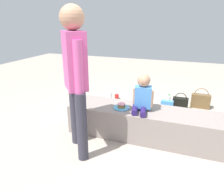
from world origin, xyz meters
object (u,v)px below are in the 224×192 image
object	(u,v)px
child_seated	(142,95)
cake_plate	(121,107)
gift_bag	(167,108)
handbag_black_leather	(180,104)
cake_box_white	(127,107)
handbag_brown_canvas	(200,101)
adult_standing	(75,70)
water_bottle_far_side	(169,100)
water_bottle_near_gift	(110,96)
party_cup_red	(117,97)

from	to	relation	value
child_seated	cake_plate	distance (m)	0.33
cake_plate	gift_bag	world-z (taller)	cake_plate
handbag_black_leather	cake_box_white	bearing A→B (deg)	-155.96
gift_bag	handbag_brown_canvas	world-z (taller)	handbag_brown_canvas
adult_standing	handbag_brown_canvas	world-z (taller)	adult_standing
cake_plate	gift_bag	distance (m)	1.01
child_seated	gift_bag	distance (m)	0.96
handbag_black_leather	water_bottle_far_side	bearing A→B (deg)	143.88
gift_bag	cake_box_white	world-z (taller)	gift_bag
cake_plate	water_bottle_near_gift	distance (m)	1.34
child_seated	water_bottle_near_gift	world-z (taller)	child_seated
cake_plate	water_bottle_far_side	xyz separation A→B (m)	(0.51, 1.34, -0.33)
cake_plate	water_bottle_near_gift	xyz separation A→B (m)	(-0.60, 1.16, -0.32)
water_bottle_far_side	party_cup_red	bearing A→B (deg)	-178.68
child_seated	water_bottle_far_side	bearing A→B (deg)	79.90
child_seated	water_bottle_near_gift	bearing A→B (deg)	127.23
water_bottle_far_side	party_cup_red	size ratio (longest dim) A/B	2.29
cake_plate	cake_box_white	bearing A→B (deg)	100.66
water_bottle_near_gift	handbag_brown_canvas	world-z (taller)	handbag_brown_canvas
water_bottle_far_side	handbag_black_leather	distance (m)	0.27
gift_bag	water_bottle_far_side	xyz separation A→B (m)	(-0.02, 0.53, -0.05)
party_cup_red	cake_plate	bearing A→B (deg)	-68.72
gift_bag	party_cup_red	world-z (taller)	gift_bag
gift_bag	handbag_brown_canvas	distance (m)	0.80
cake_box_white	child_seated	bearing A→B (deg)	-61.57
water_bottle_near_gift	cake_box_white	size ratio (longest dim) A/B	0.71
adult_standing	handbag_brown_canvas	xyz separation A→B (m)	(1.43, 1.93, -0.87)
handbag_brown_canvas	party_cup_red	bearing A→B (deg)	-176.87
gift_bag	water_bottle_near_gift	bearing A→B (deg)	162.99
handbag_black_leather	handbag_brown_canvas	world-z (taller)	handbag_brown_canvas
child_seated	adult_standing	distance (m)	0.92
gift_bag	cake_box_white	distance (m)	0.68
water_bottle_near_gift	water_bottle_far_side	distance (m)	1.12
cake_box_white	adult_standing	bearing A→B (deg)	-99.47
party_cup_red	cake_box_white	size ratio (longest dim) A/B	0.28
adult_standing	gift_bag	distance (m)	1.83
child_seated	cake_plate	size ratio (longest dim) A/B	2.16
party_cup_red	adult_standing	bearing A→B (deg)	-85.51
water_bottle_near_gift	handbag_brown_canvas	distance (m)	1.68
water_bottle_far_side	water_bottle_near_gift	bearing A→B (deg)	-170.66
water_bottle_near_gift	party_cup_red	distance (m)	0.19
child_seated	party_cup_red	size ratio (longest dim) A/B	5.24
adult_standing	handbag_black_leather	size ratio (longest dim) A/B	5.24
cake_plate	water_bottle_far_side	distance (m)	1.47
party_cup_red	handbag_black_leather	bearing A→B (deg)	-6.18
handbag_brown_canvas	gift_bag	bearing A→B (deg)	-132.55
gift_bag	water_bottle_near_gift	xyz separation A→B (m)	(-1.12, 0.34, -0.03)
water_bottle_near_gift	water_bottle_far_side	size ratio (longest dim) A/B	1.11
child_seated	handbag_black_leather	distance (m)	1.35
gift_bag	cake_box_white	bearing A→B (deg)	-178.14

